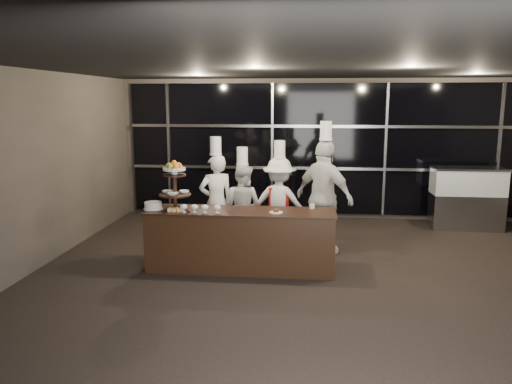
# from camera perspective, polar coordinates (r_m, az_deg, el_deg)

# --- Properties ---
(room) EXTENTS (10.00, 10.00, 10.00)m
(room) POSITION_cam_1_polar(r_m,az_deg,el_deg) (5.95, 9.86, 0.17)
(room) COLOR black
(room) RESTS_ON ground
(window_wall) EXTENTS (8.60, 0.10, 2.80)m
(window_wall) POSITION_cam_1_polar(r_m,az_deg,el_deg) (10.84, 8.24, 4.83)
(window_wall) COLOR black
(window_wall) RESTS_ON ground
(buffet_counter) EXTENTS (2.84, 0.74, 0.92)m
(buffet_counter) POSITION_cam_1_polar(r_m,az_deg,el_deg) (7.58, -1.75, -5.47)
(buffet_counter) COLOR black
(buffet_counter) RESTS_ON ground
(display_stand) EXTENTS (0.48, 0.48, 0.74)m
(display_stand) POSITION_cam_1_polar(r_m,az_deg,el_deg) (7.59, -9.29, 1.17)
(display_stand) COLOR black
(display_stand) RESTS_ON buffet_counter
(compotes) EXTENTS (0.61, 0.11, 0.12)m
(compotes) POSITION_cam_1_polar(r_m,az_deg,el_deg) (7.34, -6.42, -1.75)
(compotes) COLOR silver
(compotes) RESTS_ON buffet_counter
(layer_cake) EXTENTS (0.30, 0.30, 0.11)m
(layer_cake) POSITION_cam_1_polar(r_m,az_deg,el_deg) (7.71, -11.67, -1.54)
(layer_cake) COLOR white
(layer_cake) RESTS_ON buffet_counter
(pastry_squares) EXTENTS (0.19, 0.13, 0.05)m
(pastry_squares) POSITION_cam_1_polar(r_m,az_deg,el_deg) (7.50, -9.24, -1.99)
(pastry_squares) COLOR #F6CE78
(pastry_squares) RESTS_ON buffet_counter
(small_plate) EXTENTS (0.20, 0.20, 0.05)m
(small_plate) POSITION_cam_1_polar(r_m,az_deg,el_deg) (7.32, 2.30, -2.27)
(small_plate) COLOR white
(small_plate) RESTS_ON buffet_counter
(chef_cup) EXTENTS (0.08, 0.08, 0.07)m
(chef_cup) POSITION_cam_1_polar(r_m,az_deg,el_deg) (7.64, 6.43, -1.63)
(chef_cup) COLOR white
(chef_cup) RESTS_ON buffet_counter
(display_case) EXTENTS (1.38, 0.60, 1.24)m
(display_case) POSITION_cam_1_polar(r_m,az_deg,el_deg) (10.78, 22.96, -0.31)
(display_case) COLOR #A5A5AA
(display_case) RESTS_ON ground
(chef_a) EXTENTS (0.71, 0.61, 1.94)m
(chef_a) POSITION_cam_1_polar(r_m,az_deg,el_deg) (8.59, -4.55, -0.96)
(chef_a) COLOR white
(chef_a) RESTS_ON ground
(chef_b) EXTENTS (0.88, 0.80, 1.76)m
(chef_b) POSITION_cam_1_polar(r_m,az_deg,el_deg) (8.67, -1.55, -1.51)
(chef_b) COLOR silver
(chef_b) RESTS_ON ground
(chef_c) EXTENTS (1.10, 0.74, 1.87)m
(chef_c) POSITION_cam_1_polar(r_m,az_deg,el_deg) (8.66, 2.67, -1.20)
(chef_c) COLOR white
(chef_c) RESTS_ON ground
(chef_d) EXTENTS (1.16, 1.08, 2.22)m
(chef_d) POSITION_cam_1_polar(r_m,az_deg,el_deg) (8.31, 7.80, -0.57)
(chef_d) COLOR silver
(chef_d) RESTS_ON ground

